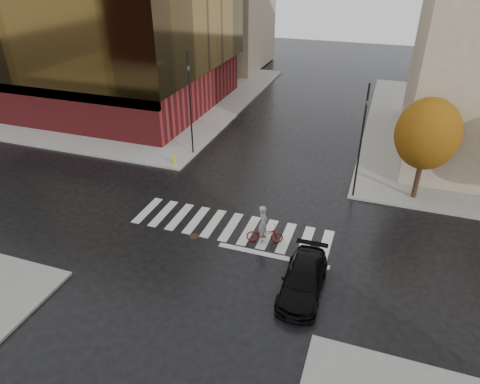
# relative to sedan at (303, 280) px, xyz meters

# --- Properties ---
(ground) EXTENTS (120.00, 120.00, 0.00)m
(ground) POSITION_rel_sedan_xyz_m (-5.03, 3.38, -0.67)
(ground) COLOR black
(ground) RESTS_ON ground
(sidewalk_nw) EXTENTS (30.00, 30.00, 0.15)m
(sidewalk_nw) POSITION_rel_sedan_xyz_m (-26.03, 24.38, -0.60)
(sidewalk_nw) COLOR gray
(sidewalk_nw) RESTS_ON ground
(crosswalk) EXTENTS (12.00, 3.00, 0.01)m
(crosswalk) POSITION_rel_sedan_xyz_m (-5.03, 3.88, -0.67)
(crosswalk) COLOR silver
(crosswalk) RESTS_ON ground
(office_glass) EXTENTS (27.00, 19.00, 16.00)m
(office_glass) POSITION_rel_sedan_xyz_m (-27.03, 21.37, 7.61)
(office_glass) COLOR maroon
(office_glass) RESTS_ON sidewalk_nw
(tree_ne_a) EXTENTS (3.80, 3.80, 6.50)m
(tree_ne_a) POSITION_rel_sedan_xyz_m (4.97, 10.78, 3.79)
(tree_ne_a) COLOR black
(tree_ne_a) RESTS_ON sidewalk_ne
(sedan) EXTENTS (1.95, 4.65, 1.34)m
(sedan) POSITION_rel_sedan_xyz_m (0.00, 0.00, 0.00)
(sedan) COLOR black
(sedan) RESTS_ON ground
(cyclist) EXTENTS (2.12, 1.17, 2.28)m
(cyclist) POSITION_rel_sedan_xyz_m (-2.81, 3.11, 0.11)
(cyclist) COLOR maroon
(cyclist) RESTS_ON ground
(traffic_light_nw) EXTENTS (0.22, 0.20, 7.75)m
(traffic_light_nw) POSITION_rel_sedan_xyz_m (-11.33, 12.38, 3.94)
(traffic_light_nw) COLOR black
(traffic_light_nw) RESTS_ON sidewalk_nw
(traffic_light_ne) EXTENTS (0.17, 0.20, 7.32)m
(traffic_light_ne) POSITION_rel_sedan_xyz_m (1.27, 9.68, 3.65)
(traffic_light_ne) COLOR black
(traffic_light_ne) RESTS_ON sidewalk_ne
(fire_hydrant) EXTENTS (0.25, 0.25, 0.71)m
(fire_hydrant) POSITION_rel_sedan_xyz_m (-11.74, 10.00, -0.13)
(fire_hydrant) COLOR #C8C30B
(fire_hydrant) RESTS_ON sidewalk_nw
(manhole) EXTENTS (0.63, 0.63, 0.01)m
(manhole) POSITION_rel_sedan_xyz_m (-6.65, 2.31, -0.66)
(manhole) COLOR #432A18
(manhole) RESTS_ON ground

